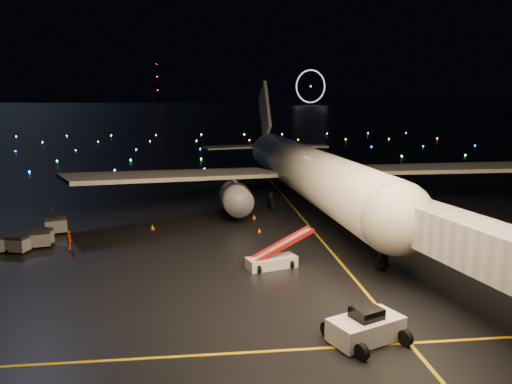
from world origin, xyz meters
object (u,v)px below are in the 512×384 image
(baggage_cart_1, at_px, (18,244))
(baggage_cart_2, at_px, (41,237))
(airliner, at_px, (300,142))
(belt_loader, at_px, (272,250))
(baggage_cart_0, at_px, (56,225))
(crew_c, at_px, (69,240))
(baggage_cart_3, at_px, (39,239))
(pushback_tug, at_px, (366,325))

(baggage_cart_1, height_order, baggage_cart_2, baggage_cart_2)
(airliner, distance_m, belt_loader, 25.89)
(baggage_cart_0, bearing_deg, airliner, 1.49)
(crew_c, xyz_separation_m, baggage_cart_3, (-3.01, 0.96, -0.07))
(airliner, bearing_deg, baggage_cart_1, -154.06)
(crew_c, relative_size, baggage_cart_1, 0.98)
(pushback_tug, height_order, baggage_cart_3, pushback_tug)
(belt_loader, height_order, baggage_cart_3, belt_loader)
(belt_loader, xyz_separation_m, baggage_cart_1, (-22.82, 6.79, -0.70))
(pushback_tug, xyz_separation_m, crew_c, (-22.02, 20.65, -0.11))
(pushback_tug, xyz_separation_m, baggage_cart_0, (-24.82, 26.49, -0.11))
(pushback_tug, distance_m, baggage_cart_2, 33.60)
(baggage_cart_1, distance_m, baggage_cart_2, 2.64)
(airliner, height_order, crew_c, airliner)
(baggage_cart_3, bearing_deg, crew_c, -30.40)
(baggage_cart_1, bearing_deg, crew_c, 24.05)
(baggage_cart_3, bearing_deg, airliner, 16.08)
(crew_c, relative_size, baggage_cart_3, 0.92)
(belt_loader, distance_m, baggage_cart_1, 23.82)
(belt_loader, height_order, baggage_cart_1, belt_loader)
(pushback_tug, distance_m, baggage_cart_3, 33.07)
(baggage_cart_1, xyz_separation_m, baggage_cart_2, (1.47, 2.20, 0.01))
(baggage_cart_1, bearing_deg, baggage_cart_0, 93.01)
(pushback_tug, distance_m, belt_loader, 13.90)
(belt_loader, relative_size, baggage_cart_0, 2.85)
(pushback_tug, bearing_deg, belt_loader, 82.44)
(airliner, relative_size, baggage_cart_0, 27.22)
(pushback_tug, distance_m, crew_c, 30.18)
(crew_c, distance_m, baggage_cart_3, 3.16)
(airliner, relative_size, belt_loader, 9.55)
(baggage_cart_1, bearing_deg, belt_loader, 1.60)
(pushback_tug, bearing_deg, baggage_cart_2, 115.22)
(crew_c, xyz_separation_m, baggage_cart_0, (-2.80, 5.85, -0.00))
(baggage_cart_1, height_order, baggage_cart_3, baggage_cart_3)
(belt_loader, bearing_deg, crew_c, 142.03)
(baggage_cart_0, relative_size, baggage_cart_2, 1.13)
(baggage_cart_2, bearing_deg, airliner, 43.97)
(pushback_tug, distance_m, baggage_cart_1, 33.33)
(baggage_cart_0, bearing_deg, belt_loader, -51.18)
(crew_c, distance_m, baggage_cart_0, 6.48)
(belt_loader, relative_size, baggage_cart_1, 3.27)
(pushback_tug, bearing_deg, baggage_cart_3, 116.18)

